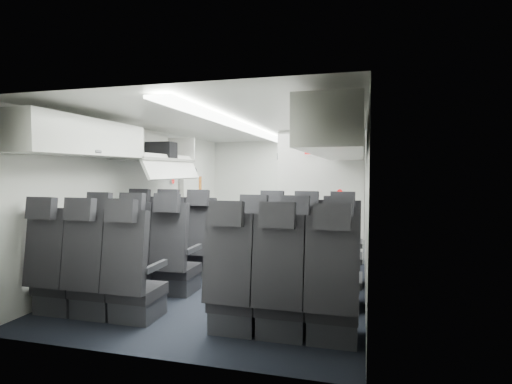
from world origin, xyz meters
The scene contains 14 objects.
cabin_shell centered at (0.00, 0.00, 1.12)m, with size 3.41×6.01×2.16m.
seat_row_front centered at (0.00, -0.53, 0.40)m, with size 3.33×0.56×1.24m.
seat_row_mid centered at (0.00, -1.43, 0.40)m, with size 3.33×0.56×1.24m.
seat_row_rear centered at (0.00, -2.33, 0.40)m, with size 3.33×0.56×1.24m.
overhead_bin_left_rear centered at (-1.40, -2.00, 1.86)m, with size 0.53×1.80×0.40m.
overhead_bin_left_front_open centered at (-1.44, -0.25, 1.74)m, with size 0.64×1.70×0.72m.
overhead_bin_right_rear centered at (1.40, -2.00, 1.86)m, with size 0.53×1.80×0.40m.
overhead_bin_right_front centered at (1.40, -0.25, 1.86)m, with size 0.53×1.70×0.40m.
bulkhead_partition centered at (0.98, 0.80, 1.08)m, with size 1.40×0.15×2.13m.
galley_unit centered at (0.95, 2.72, 0.95)m, with size 0.85×0.52×1.90m.
boarding_door centered at (-1.64, 1.55, 0.95)m, with size 0.12×1.27×1.86m.
flight_attendant centered at (0.34, 1.44, 0.93)m, with size 0.68×0.45×1.86m, color black.
carry_on_bag centered at (-1.38, -0.14, 1.81)m, with size 0.41×0.29×0.25m, color black.
papers centered at (0.53, 1.39, 1.10)m, with size 0.20×0.02×0.14m, color white.
Camera 1 is at (1.66, -5.77, 1.49)m, focal length 28.00 mm.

